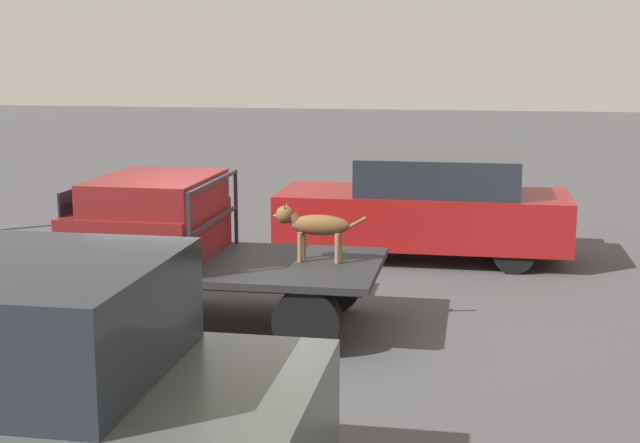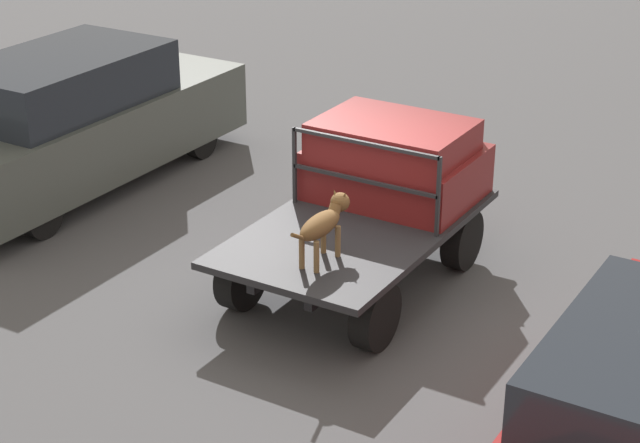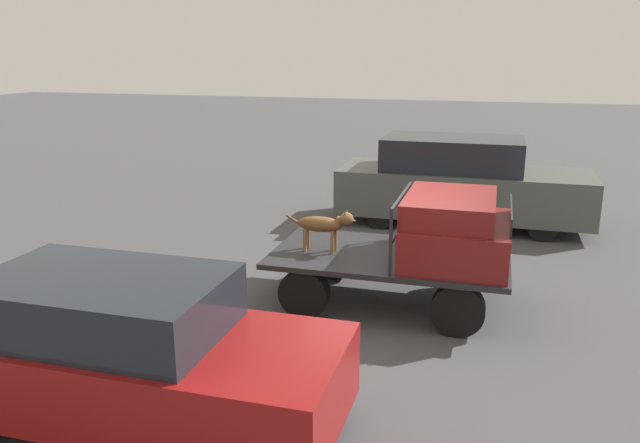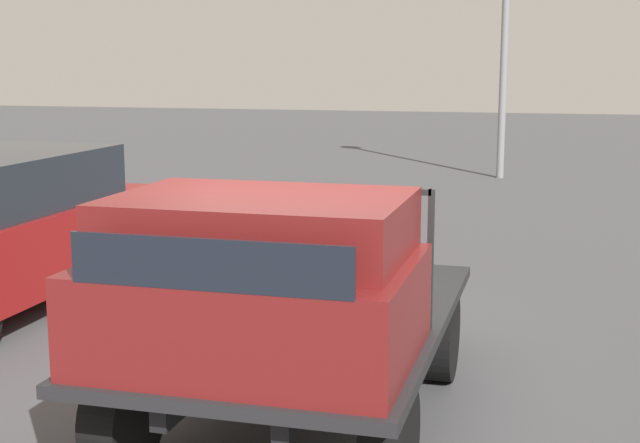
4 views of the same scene
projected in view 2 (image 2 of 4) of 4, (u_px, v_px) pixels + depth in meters
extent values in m
plane|color=#474749|center=(355.00, 286.00, 12.33)|extent=(80.00, 80.00, 0.00)
cylinder|color=black|center=(340.00, 210.00, 13.42)|extent=(0.73, 0.24, 0.73)
cylinder|color=black|center=(462.00, 239.00, 12.63)|extent=(0.73, 0.24, 0.73)
cylinder|color=black|center=(241.00, 277.00, 11.73)|extent=(0.73, 0.24, 0.73)
cylinder|color=black|center=(375.00, 316.00, 10.94)|extent=(0.73, 0.24, 0.73)
cube|color=black|center=(330.00, 231.00, 12.24)|extent=(3.21, 0.10, 0.18)
cube|color=black|center=(383.00, 244.00, 11.91)|extent=(3.21, 0.10, 0.18)
cube|color=#232326|center=(356.00, 227.00, 12.02)|extent=(3.49, 1.99, 0.08)
cube|color=maroon|center=(396.00, 172.00, 12.63)|extent=(1.47, 1.87, 0.59)
cube|color=maroon|center=(393.00, 137.00, 12.35)|extent=(1.25, 1.72, 0.36)
cube|color=black|center=(425.00, 121.00, 13.03)|extent=(0.02, 1.53, 0.27)
cube|color=#232326|center=(295.00, 165.00, 12.37)|extent=(0.04, 0.04, 0.93)
cube|color=#232326|center=(438.00, 197.00, 11.51)|extent=(0.04, 0.04, 0.93)
cube|color=#232326|center=(364.00, 143.00, 11.75)|extent=(0.04, 1.83, 0.04)
cube|color=#232326|center=(364.00, 181.00, 11.94)|extent=(0.04, 1.83, 0.04)
cylinder|color=brown|center=(323.00, 238.00, 11.26)|extent=(0.06, 0.06, 0.35)
cylinder|color=brown|center=(338.00, 241.00, 11.18)|extent=(0.06, 0.06, 0.35)
cylinder|color=brown|center=(302.00, 253.00, 10.92)|extent=(0.06, 0.06, 0.35)
cylinder|color=brown|center=(316.00, 257.00, 10.84)|extent=(0.06, 0.06, 0.35)
ellipsoid|color=brown|center=(320.00, 225.00, 10.95)|extent=(0.70, 0.23, 0.23)
sphere|color=brown|center=(329.00, 222.00, 11.11)|extent=(0.11, 0.11, 0.11)
cylinder|color=brown|center=(335.00, 209.00, 11.15)|extent=(0.17, 0.13, 0.16)
sphere|color=brown|center=(340.00, 202.00, 11.22)|extent=(0.21, 0.21, 0.21)
cone|color=brown|center=(344.00, 201.00, 11.30)|extent=(0.11, 0.11, 0.11)
cone|color=brown|center=(335.00, 194.00, 11.21)|extent=(0.06, 0.08, 0.10)
cone|color=brown|center=(344.00, 196.00, 11.15)|extent=(0.06, 0.08, 0.10)
cylinder|color=brown|center=(300.00, 237.00, 10.63)|extent=(0.29, 0.04, 0.19)
cylinder|color=black|center=(612.00, 363.00, 10.23)|extent=(0.60, 0.20, 0.60)
cylinder|color=black|center=(116.00, 120.00, 16.79)|extent=(0.60, 0.20, 0.60)
cylinder|color=black|center=(200.00, 138.00, 16.01)|extent=(0.60, 0.20, 0.60)
cylinder|color=black|center=(41.00, 215.00, 13.42)|extent=(0.60, 0.20, 0.60)
cube|color=#474C47|center=(80.00, 133.00, 14.93)|extent=(5.36, 1.93, 0.97)
cube|color=#1E232B|center=(60.00, 80.00, 14.37)|extent=(2.95, 1.74, 0.70)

